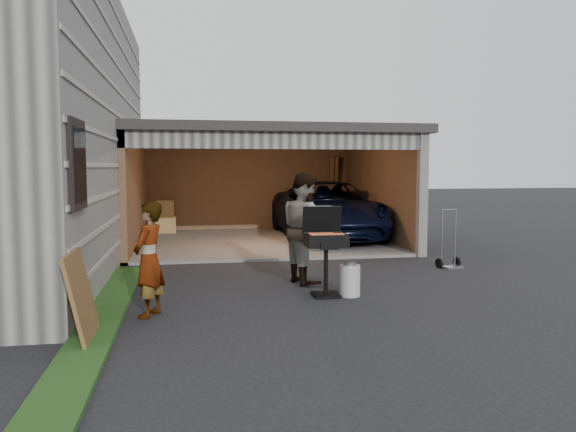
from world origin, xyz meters
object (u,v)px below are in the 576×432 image
plywood_panel (82,298)px  man (305,228)px  propane_tank (350,281)px  bbq_grill (326,243)px  woman (149,259)px  hand_truck (450,257)px  minivan (327,211)px

plywood_panel → man: bearing=41.7°
man → propane_tank: bearing=-171.7°
bbq_grill → woman: bearing=-164.0°
propane_tank → hand_truck: size_ratio=0.41×
propane_tank → hand_truck: hand_truck is taller
minivan → bbq_grill: 6.88m
minivan → propane_tank: 6.88m
woman → hand_truck: 6.17m
bbq_grill → plywood_panel: bbq_grill is taller
bbq_grill → propane_tank: size_ratio=2.86×
propane_tank → minivan: bearing=78.8°
minivan → hand_truck: bearing=-72.8°
propane_tank → hand_truck: 3.28m
woman → man: 3.06m
woman → man: (2.47, 1.79, 0.17)m
plywood_panel → hand_truck: size_ratio=0.90×
woman → propane_tank: size_ratio=3.19×
hand_truck → propane_tank: bearing=-155.4°
man → bbq_grill: bearing=171.2°
woman → plywood_panel: size_ratio=1.47×
plywood_panel → woman: bearing=56.1°
bbq_grill → hand_truck: bbq_grill is taller
propane_tank → bbq_grill: bearing=169.4°
plywood_panel → bbq_grill: bearing=28.2°
bbq_grill → hand_truck: (2.98, 1.91, -0.59)m
minivan → man: size_ratio=2.91×
man → plywood_panel: bearing=117.5°
man → minivan: bearing=-32.0°
minivan → woman: woman is taller
man → bbq_grill: 1.07m
woman → plywood_panel: (-0.67, -1.00, -0.25)m
man → woman: bearing=111.8°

